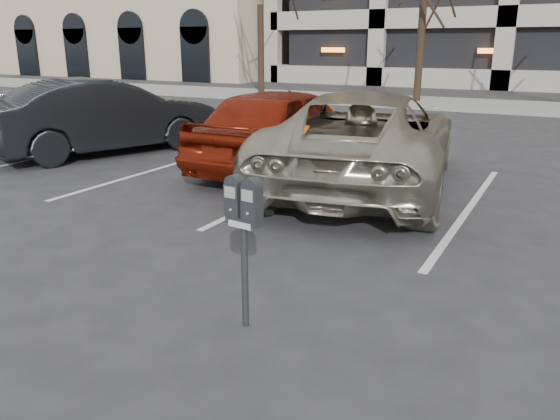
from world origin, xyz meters
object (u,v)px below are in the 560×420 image
at_px(car_red, 284,127).
at_px(car_dark, 105,116).
at_px(parking_meter, 244,216).
at_px(car_silver, 56,111).
at_px(suv_silver, 365,140).

relative_size(car_red, car_dark, 0.96).
relative_size(parking_meter, car_silver, 0.27).
distance_m(parking_meter, car_red, 5.98).
xyz_separation_m(car_red, car_silver, (-6.51, 0.38, -0.11)).
bearing_deg(parking_meter, car_silver, 154.41).
distance_m(parking_meter, suv_silver, 4.92).
bearing_deg(suv_silver, car_red, -27.54).
bearing_deg(car_red, car_dark, 5.93).
bearing_deg(suv_silver, parking_meter, 88.39).
bearing_deg(car_silver, suv_silver, 152.67).
bearing_deg(suv_silver, car_dark, -11.58).
distance_m(car_dark, car_silver, 2.58).
height_order(parking_meter, car_dark, car_dark).
bearing_deg(suv_silver, car_silver, -16.72).
xyz_separation_m(parking_meter, car_red, (-2.52, 5.42, -0.19)).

